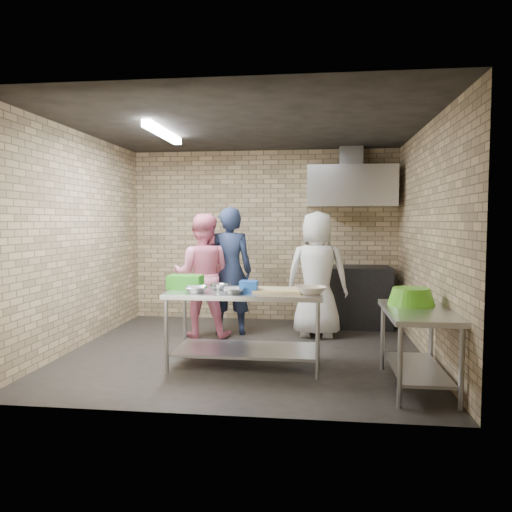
{
  "coord_description": "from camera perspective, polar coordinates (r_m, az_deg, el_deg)",
  "views": [
    {
      "loc": [
        0.84,
        -5.86,
        1.58
      ],
      "look_at": [
        0.1,
        0.2,
        1.15
      ],
      "focal_mm": 34.7,
      "sensor_mm": 36.0,
      "label": 1
    }
  ],
  "objects": [
    {
      "name": "woman_white",
      "position": [
        6.81,
        7.06,
        -2.09
      ],
      "size": [
        0.87,
        0.59,
        1.72
      ],
      "primitive_type": "imported",
      "rotation": [
        0.0,
        0.0,
        3.09
      ],
      "color": "white",
      "rests_on": "floor"
    },
    {
      "name": "front_wall",
      "position": [
        3.96,
        -5.31,
        0.7
      ],
      "size": [
        4.2,
        0.06,
        2.7
      ],
      "primitive_type": "cube",
      "color": "tan",
      "rests_on": "ground"
    },
    {
      "name": "range_hood",
      "position": [
        7.59,
        10.9,
        7.88
      ],
      "size": [
        1.3,
        0.6,
        0.6
      ],
      "primitive_type": "cube",
      "color": "silver",
      "rests_on": "back_wall"
    },
    {
      "name": "fluorescent_fixture",
      "position": [
        6.23,
        -10.62,
        13.75
      ],
      "size": [
        0.1,
        1.25,
        0.08
      ],
      "primitive_type": "cube",
      "color": "white",
      "rests_on": "ceiling"
    },
    {
      "name": "back_wall",
      "position": [
        7.91,
        0.86,
        2.36
      ],
      "size": [
        4.2,
        0.06,
        2.7
      ],
      "primitive_type": "cube",
      "color": "tan",
      "rests_on": "ground"
    },
    {
      "name": "blue_tub",
      "position": [
        5.25,
        -0.82,
        -3.53
      ],
      "size": [
        0.18,
        0.18,
        0.12
      ],
      "primitive_type": "cube",
      "color": "blue",
      "rests_on": "prep_table"
    },
    {
      "name": "bottle_green",
      "position": [
        7.82,
        14.11,
        7.09
      ],
      "size": [
        0.06,
        0.06,
        0.15
      ],
      "primitive_type": "cylinder",
      "color": "green",
      "rests_on": "wall_shelf"
    },
    {
      "name": "green_crate",
      "position": [
        5.61,
        -8.13,
        -2.94
      ],
      "size": [
        0.37,
        0.28,
        0.15
      ],
      "primitive_type": "cube",
      "color": "green",
      "rests_on": "prep_table"
    },
    {
      "name": "mixing_bowl_a",
      "position": [
        5.26,
        -6.93,
        -3.86
      ],
      "size": [
        0.31,
        0.31,
        0.06
      ],
      "primitive_type": "imported",
      "rotation": [
        0.0,
        0.0,
        0.23
      ],
      "color": "silver",
      "rests_on": "prep_table"
    },
    {
      "name": "stove",
      "position": [
        7.61,
        10.76,
        -4.59
      ],
      "size": [
        1.2,
        0.7,
        0.9
      ],
      "primitive_type": "cube",
      "color": "black",
      "rests_on": "floor"
    },
    {
      "name": "floor",
      "position": [
        6.13,
        -1.18,
        -10.92
      ],
      "size": [
        4.2,
        4.2,
        0.0
      ],
      "primitive_type": "plane",
      "color": "black",
      "rests_on": "ground"
    },
    {
      "name": "hood_duct",
      "position": [
        7.79,
        10.87,
        11.11
      ],
      "size": [
        0.35,
        0.3,
        0.3
      ],
      "primitive_type": "cube",
      "color": "#A5A8AD",
      "rests_on": "back_wall"
    },
    {
      "name": "ceramic_bowl",
      "position": [
        5.16,
        6.29,
        -3.93
      ],
      "size": [
        0.38,
        0.38,
        0.08
      ],
      "primitive_type": "imported",
      "rotation": [
        0.0,
        0.0,
        0.23
      ],
      "color": "beige",
      "rests_on": "prep_table"
    },
    {
      "name": "ceiling",
      "position": [
        6.02,
        -1.21,
        14.74
      ],
      "size": [
        4.2,
        4.2,
        0.0
      ],
      "primitive_type": "plane",
      "rotation": [
        3.14,
        0.0,
        0.0
      ],
      "color": "black",
      "rests_on": "ground"
    },
    {
      "name": "woman_pink",
      "position": [
        6.79,
        -6.23,
        -2.25
      ],
      "size": [
        0.84,
        0.67,
        1.68
      ],
      "primitive_type": "imported",
      "rotation": [
        0.0,
        0.0,
        3.18
      ],
      "color": "pink",
      "rests_on": "floor"
    },
    {
      "name": "prep_table",
      "position": [
        5.44,
        -1.2,
        -8.34
      ],
      "size": [
        1.66,
        0.83,
        0.83
      ],
      "primitive_type": "cube",
      "color": "silver",
      "rests_on": "floor"
    },
    {
      "name": "man_navy",
      "position": [
        6.89,
        -3.1,
        -1.74
      ],
      "size": [
        0.71,
        0.53,
        1.78
      ],
      "primitive_type": "imported",
      "rotation": [
        0.0,
        0.0,
        3.32
      ],
      "color": "#161937",
      "rests_on": "floor"
    },
    {
      "name": "right_wall",
      "position": [
        6.0,
        19.09,
        1.61
      ],
      "size": [
        0.06,
        4.0,
        2.7
      ],
      "primitive_type": "cube",
      "color": "tan",
      "rests_on": "ground"
    },
    {
      "name": "green_basin",
      "position": [
        5.15,
        17.46,
        -4.47
      ],
      "size": [
        0.46,
        0.46,
        0.17
      ],
      "primitive_type": null,
      "color": "#59C626",
      "rests_on": "side_counter"
    },
    {
      "name": "side_counter",
      "position": [
        5.0,
        18.1,
        -10.1
      ],
      "size": [
        0.6,
        1.2,
        0.75
      ],
      "primitive_type": "cube",
      "color": "silver",
      "rests_on": "floor"
    },
    {
      "name": "cutting_board",
      "position": [
        5.31,
        2.51,
        -3.96
      ],
      "size": [
        0.51,
        0.39,
        0.03
      ],
      "primitive_type": "cube",
      "color": "#D9C27D",
      "rests_on": "prep_table"
    },
    {
      "name": "mixing_bowl_c",
      "position": [
        5.16,
        -2.66,
        -4.01
      ],
      "size": [
        0.29,
        0.29,
        0.06
      ],
      "primitive_type": "imported",
      "rotation": [
        0.0,
        0.0,
        0.23
      ],
      "color": "#B5B9BD",
      "rests_on": "prep_table"
    },
    {
      "name": "bottle_red",
      "position": [
        7.78,
        11.17,
        7.26
      ],
      "size": [
        0.07,
        0.07,
        0.18
      ],
      "primitive_type": "cylinder",
      "color": "#B22619",
      "rests_on": "wall_shelf"
    },
    {
      "name": "left_wall",
      "position": [
        6.56,
        -19.68,
        1.78
      ],
      "size": [
        0.06,
        4.0,
        2.7
      ],
      "primitive_type": "cube",
      "color": "tan",
      "rests_on": "ground"
    },
    {
      "name": "mixing_bowl_b",
      "position": [
        5.46,
        -4.26,
        -3.56
      ],
      "size": [
        0.24,
        0.24,
        0.06
      ],
      "primitive_type": "imported",
      "rotation": [
        0.0,
        0.0,
        0.23
      ],
      "color": "silver",
      "rests_on": "prep_table"
    },
    {
      "name": "wall_shelf",
      "position": [
        7.8,
        13.0,
        6.42
      ],
      "size": [
        0.8,
        0.2,
        0.04
      ],
      "primitive_type": "cube",
      "color": "#3F2B19",
      "rests_on": "back_wall"
    }
  ]
}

